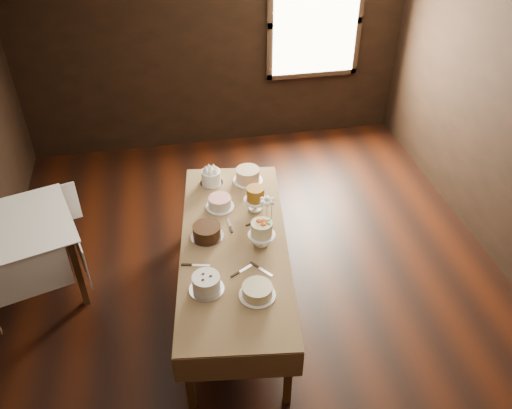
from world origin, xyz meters
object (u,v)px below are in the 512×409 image
at_px(cake_speckled, 248,176).
at_px(cake_server_a, 246,268).
at_px(cake_server_b, 265,272).
at_px(cake_caramel, 255,200).
at_px(display_table, 234,247).
at_px(cake_meringue, 211,178).
at_px(side_table, 17,234).
at_px(cake_server_d, 261,220).
at_px(cake_swirl, 206,284).
at_px(cake_cream, 257,291).
at_px(cake_server_c, 229,221).
at_px(cake_server_e, 201,265).
at_px(flower_vase, 267,222).
at_px(cake_flowers, 262,234).
at_px(cake_lattice, 220,203).
at_px(cake_chocolate, 207,232).

bearing_deg(cake_speckled, cake_server_a, -100.76).
bearing_deg(cake_server_b, cake_caramel, 136.83).
distance_m(display_table, cake_meringue, 0.95).
bearing_deg(side_table, cake_server_d, -6.13).
relative_size(side_table, cake_server_b, 5.05).
height_order(cake_swirl, cake_cream, cake_swirl).
height_order(cake_swirl, cake_server_d, cake_swirl).
height_order(cake_meringue, cake_cream, cake_meringue).
xyz_separation_m(side_table, cake_server_c, (1.91, -0.20, 0.01)).
relative_size(display_table, cake_server_e, 10.34).
bearing_deg(cake_server_c, cake_speckled, -27.53).
xyz_separation_m(cake_server_d, flower_vase, (0.03, -0.11, 0.06)).
distance_m(display_table, side_table, 1.97).
relative_size(cake_speckled, cake_caramel, 1.18).
bearing_deg(cake_swirl, cake_server_c, 69.79).
height_order(cake_flowers, cake_swirl, cake_flowers).
relative_size(cake_swirl, flower_vase, 2.38).
bearing_deg(cake_caramel, cake_lattice, 163.53).
distance_m(cake_flowers, cake_server_a, 0.35).
bearing_deg(flower_vase, cake_server_c, 156.16).
bearing_deg(display_table, cake_server_a, -81.26).
distance_m(cake_server_a, cake_server_b, 0.16).
height_order(cake_flowers, cake_cream, cake_flowers).
xyz_separation_m(cake_flowers, cake_server_c, (-0.24, 0.36, -0.10)).
height_order(cake_lattice, cake_cream, same).
distance_m(display_table, cake_lattice, 0.54).
relative_size(cake_flowers, cake_server_a, 1.03).
relative_size(cake_caramel, cake_server_e, 1.08).
height_order(display_table, cake_caramel, cake_caramel).
xyz_separation_m(cake_speckled, cake_server_c, (-0.29, -0.61, -0.06)).
relative_size(cake_meringue, cake_server_e, 1.13).
distance_m(cake_speckled, flower_vase, 0.76).
height_order(cake_speckled, cake_server_e, cake_speckled).
bearing_deg(cake_caramel, cake_server_c, -153.71).
xyz_separation_m(cake_chocolate, cake_server_b, (0.42, -0.53, -0.05)).
bearing_deg(cake_chocolate, cake_speckled, 56.93).
xyz_separation_m(cake_speckled, cake_caramel, (-0.01, -0.48, 0.04)).
bearing_deg(cake_lattice, side_table, -178.90).
bearing_deg(flower_vase, side_table, 171.25).
bearing_deg(cake_server_a, cake_caramel, 44.25).
bearing_deg(flower_vase, cake_server_a, -119.46).
bearing_deg(cake_server_a, cake_chocolate, 91.21).
xyz_separation_m(cake_speckled, cake_cream, (-0.21, -1.56, -0.02)).
xyz_separation_m(cake_lattice, cake_caramel, (0.33, -0.10, 0.06)).
relative_size(display_table, cake_chocolate, 7.84).
relative_size(cake_lattice, cake_server_c, 1.23).
distance_m(cake_swirl, cake_cream, 0.41).
xyz_separation_m(cake_server_e, flower_vase, (0.64, 0.38, 0.06)).
bearing_deg(cake_server_c, display_table, 178.09).
distance_m(cake_chocolate, cake_cream, 0.84).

